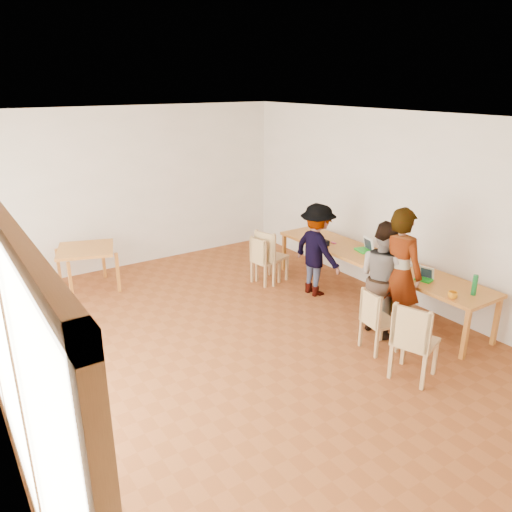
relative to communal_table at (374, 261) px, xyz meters
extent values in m
plane|color=brown|center=(-2.50, -0.14, -0.70)|extent=(8.00, 8.00, 0.00)
cube|color=silver|center=(-2.50, 3.86, 0.80)|extent=(6.00, 0.10, 3.00)
cube|color=silver|center=(0.50, -0.14, 0.80)|extent=(0.10, 8.00, 3.00)
cube|color=white|center=(-2.50, -0.14, 2.32)|extent=(6.00, 8.00, 0.04)
cube|color=#BA7129|center=(0.00, 0.00, 0.02)|extent=(0.80, 4.00, 0.05)
cube|color=#BA7129|center=(-0.34, -1.94, -0.35)|extent=(0.06, 0.06, 0.70)
cube|color=#BA7129|center=(-0.34, 1.94, -0.35)|extent=(0.06, 0.06, 0.70)
cube|color=#BA7129|center=(0.34, -1.94, -0.35)|extent=(0.06, 0.06, 0.70)
cube|color=#BA7129|center=(0.34, 1.94, -0.35)|extent=(0.06, 0.06, 0.70)
cube|color=#BA7129|center=(-3.70, 3.06, 0.02)|extent=(0.90, 0.90, 0.05)
cube|color=#BA7129|center=(-4.09, 2.67, -0.35)|extent=(0.05, 0.05, 0.70)
cube|color=#BA7129|center=(-4.09, 3.45, -0.35)|extent=(0.05, 0.05, 0.70)
cube|color=#BA7129|center=(-3.31, 2.67, -0.35)|extent=(0.05, 0.05, 0.70)
cube|color=#BA7129|center=(-3.31, 3.45, -0.35)|extent=(0.05, 0.05, 0.70)
cube|color=tan|center=(-1.21, -1.84, -0.22)|extent=(0.59, 0.59, 0.04)
cube|color=tan|center=(-1.41, -1.91, 0.04)|extent=(0.20, 0.46, 0.49)
cube|color=tan|center=(-1.06, -1.15, -0.29)|extent=(0.46, 0.46, 0.04)
cube|color=tan|center=(-1.24, -1.13, -0.06)|extent=(0.10, 0.40, 0.42)
cube|color=tan|center=(-0.99, 1.62, -0.29)|extent=(0.46, 0.46, 0.04)
cube|color=tan|center=(-1.17, 1.59, -0.06)|extent=(0.10, 0.40, 0.42)
cube|color=tan|center=(-0.85, 1.62, -0.24)|extent=(0.56, 0.56, 0.04)
cube|color=tan|center=(-1.04, 1.56, 0.01)|extent=(0.17, 0.44, 0.47)
cube|color=tan|center=(-5.00, 1.34, -0.22)|extent=(0.48, 0.48, 0.04)
cube|color=tan|center=(-4.79, 1.35, 0.05)|extent=(0.06, 0.47, 0.49)
imported|color=gray|center=(-0.59, -0.98, 0.23)|extent=(0.57, 0.75, 1.87)
imported|color=gray|center=(-0.63, -0.76, 0.11)|extent=(0.67, 0.83, 1.63)
imported|color=gray|center=(-0.56, 0.75, 0.08)|extent=(0.60, 1.02, 1.56)
cube|color=green|center=(-0.12, -1.05, 0.06)|extent=(0.21, 0.26, 0.02)
cube|color=white|center=(-0.04, -1.03, 0.14)|extent=(0.11, 0.22, 0.19)
cube|color=green|center=(0.10, -0.14, 0.06)|extent=(0.23, 0.28, 0.03)
cube|color=white|center=(0.19, -0.12, 0.15)|extent=(0.12, 0.24, 0.21)
cube|color=green|center=(0.09, 0.34, 0.06)|extent=(0.25, 0.31, 0.03)
cube|color=white|center=(0.19, 0.32, 0.16)|extent=(0.13, 0.26, 0.23)
imported|color=orange|center=(-0.32, -1.66, 0.10)|extent=(0.14, 0.14, 0.10)
cylinder|color=#16692B|center=(0.02, -1.74, 0.19)|extent=(0.07, 0.07, 0.28)
cylinder|color=silver|center=(0.14, -0.75, 0.09)|extent=(0.07, 0.07, 0.09)
cylinder|color=white|center=(0.19, -0.56, 0.08)|extent=(0.08, 0.08, 0.06)
cube|color=#C8326E|center=(-0.03, 0.93, 0.05)|extent=(0.05, 0.10, 0.01)
cube|color=black|center=(-0.26, 0.99, 0.09)|extent=(0.16, 0.26, 0.09)
camera|label=1|loc=(-5.72, -5.17, 2.73)|focal=35.00mm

